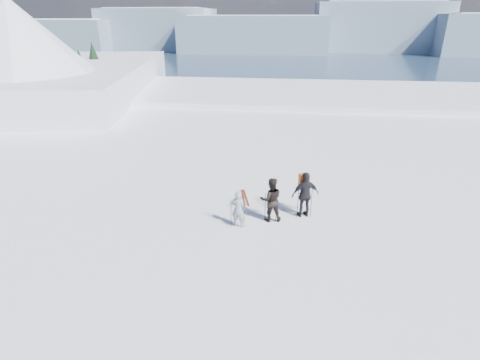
# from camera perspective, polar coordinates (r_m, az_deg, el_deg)

# --- Properties ---
(lake_basin) EXTENTS (820.00, 820.00, 71.62)m
(lake_basin) POSITION_cam_1_polar(r_m,az_deg,el_deg) (43.61, 7.22, 4.34)
(lake_basin) COLOR white
(lake_basin) RESTS_ON ground
(far_mountain_range) EXTENTS (770.00, 110.00, 53.00)m
(far_mountain_range) POSITION_cam_1_polar(r_m,az_deg,el_deg) (467.18, 11.52, 21.44)
(far_mountain_range) COLOR slate
(far_mountain_range) RESTS_ON ground
(near_ridge) EXTENTS (31.37, 35.68, 25.62)m
(near_ridge) POSITION_cam_1_polar(r_m,az_deg,el_deg) (49.56, -25.47, 8.23)
(near_ridge) COLOR white
(near_ridge) RESTS_ON ground
(skier_grey) EXTENTS (0.62, 0.46, 1.57)m
(skier_grey) POSITION_cam_1_polar(r_m,az_deg,el_deg) (14.91, -0.27, -4.47)
(skier_grey) COLOR gray
(skier_grey) RESTS_ON ground
(skier_dark) EXTENTS (1.05, 0.89, 1.90)m
(skier_dark) POSITION_cam_1_polar(r_m,az_deg,el_deg) (15.35, 4.73, -2.99)
(skier_dark) COLOR black
(skier_dark) RESTS_ON ground
(skier_pack) EXTENTS (1.27, 0.84, 2.00)m
(skier_pack) POSITION_cam_1_polar(r_m,az_deg,el_deg) (15.82, 9.90, -2.22)
(skier_pack) COLOR black
(skier_pack) RESTS_ON ground
(backpack) EXTENTS (0.48, 0.36, 0.61)m
(backpack) POSITION_cam_1_polar(r_m,az_deg,el_deg) (15.52, 9.91, 2.51)
(backpack) COLOR #F75A17
(backpack) RESTS_ON skier_pack
(ski_poles) EXTENTS (3.23, 1.26, 1.37)m
(ski_poles) POSITION_cam_1_polar(r_m,az_deg,el_deg) (15.37, 4.92, -4.18)
(ski_poles) COLOR black
(ski_poles) RESTS_ON ground
(skis_loose) EXTENTS (0.60, 1.68, 0.03)m
(skis_loose) POSITION_cam_1_polar(r_m,az_deg,el_deg) (17.57, 0.70, -2.68)
(skis_loose) COLOR black
(skis_loose) RESTS_ON ground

